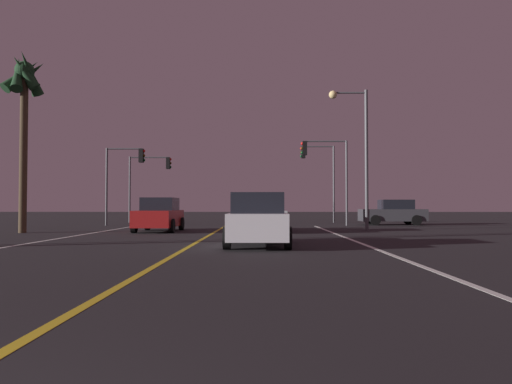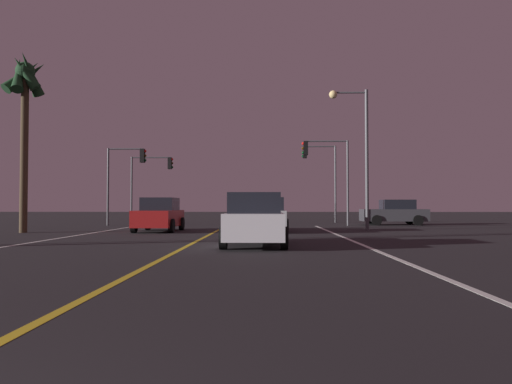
{
  "view_description": "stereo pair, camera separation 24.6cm",
  "coord_description": "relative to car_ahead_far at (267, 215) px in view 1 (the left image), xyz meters",
  "views": [
    {
      "loc": [
        2.27,
        -1.03,
        1.29
      ],
      "look_at": [
        2.0,
        23.93,
        2.01
      ],
      "focal_mm": 33.6,
      "sensor_mm": 36.0,
      "label": 1
    },
    {
      "loc": [
        2.52,
        -1.03,
        1.29
      ],
      "look_at": [
        2.0,
        23.93,
        2.01
      ],
      "focal_mm": 33.6,
      "sensor_mm": 36.0,
      "label": 2
    }
  ],
  "objects": [
    {
      "name": "traffic_light_near_right",
      "position": [
        3.86,
        7.27,
        3.29
      ],
      "size": [
        3.05,
        0.36,
        5.55
      ],
      "rotation": [
        0.0,
        0.0,
        3.14
      ],
      "color": "#4C4C51",
      "rests_on": "ground"
    },
    {
      "name": "car_oncoming",
      "position": [
        -5.43,
        0.25,
        0.0
      ],
      "size": [
        2.02,
        4.3,
        1.7
      ],
      "rotation": [
        0.0,
        0.0,
        -1.57
      ],
      "color": "black",
      "rests_on": "ground"
    },
    {
      "name": "car_crossing_side",
      "position": [
        8.63,
        8.64,
        0.0
      ],
      "size": [
        4.3,
        2.02,
        1.7
      ],
      "rotation": [
        0.0,
        0.0,
        3.14
      ],
      "color": "black",
      "rests_on": "ground"
    },
    {
      "name": "traffic_light_far_left",
      "position": [
        -8.81,
        12.77,
        2.97
      ],
      "size": [
        3.28,
        0.36,
        5.07
      ],
      "color": "#4C4C51",
      "rests_on": "ground"
    },
    {
      "name": "car_lead_same_lane",
      "position": [
        -0.41,
        -8.41,
        0.0
      ],
      "size": [
        2.02,
        4.3,
        1.7
      ],
      "rotation": [
        0.0,
        0.0,
        1.57
      ],
      "color": "black",
      "rests_on": "ground"
    },
    {
      "name": "lane_center_divider",
      "position": [
        -2.57,
        -11.02,
        -0.82
      ],
      "size": [
        0.16,
        35.57,
        0.01
      ],
      "primitive_type": "cube",
      "color": "gold",
      "rests_on": "ground"
    },
    {
      "name": "street_lamp_right_far",
      "position": [
        4.86,
        1.74,
        3.98
      ],
      "size": [
        2.09,
        0.44,
        7.51
      ],
      "rotation": [
        0.0,
        0.0,
        3.14
      ],
      "color": "#4C4C51",
      "rests_on": "ground"
    },
    {
      "name": "car_ahead_far",
      "position": [
        0.0,
        0.0,
        0.0
      ],
      "size": [
        2.02,
        4.3,
        1.7
      ],
      "rotation": [
        0.0,
        0.0,
        1.57
      ],
      "color": "black",
      "rests_on": "ground"
    },
    {
      "name": "lane_edge_right",
      "position": [
        3.13,
        -11.02,
        -0.82
      ],
      "size": [
        0.16,
        35.57,
        0.01
      ],
      "primitive_type": "cube",
      "color": "silver",
      "rests_on": "ground"
    },
    {
      "name": "palm_tree_left_mid",
      "position": [
        -11.69,
        -1.14,
        6.06
      ],
      "size": [
        2.02,
        2.11,
        8.69
      ],
      "color": "#473826",
      "rests_on": "ground"
    },
    {
      "name": "traffic_light_near_left",
      "position": [
        -9.18,
        7.27,
        2.94
      ],
      "size": [
        2.59,
        0.36,
        5.07
      ],
      "color": "#4C4C51",
      "rests_on": "ground"
    },
    {
      "name": "traffic_light_far_right",
      "position": [
        4.09,
        12.77,
        3.49
      ],
      "size": [
        2.65,
        0.36,
        5.89
      ],
      "rotation": [
        0.0,
        0.0,
        3.14
      ],
      "color": "#4C4C51",
      "rests_on": "ground"
    }
  ]
}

